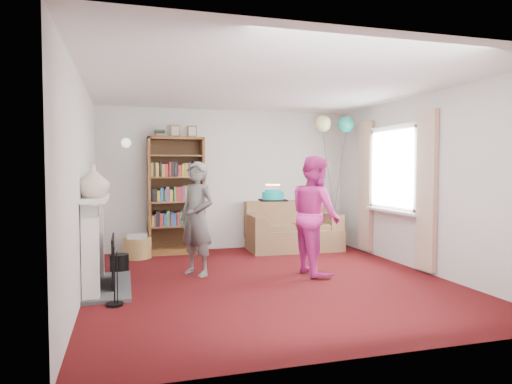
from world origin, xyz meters
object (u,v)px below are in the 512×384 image
object	(u,v)px
bookcase	(176,197)
birthday_cake	(273,196)
sofa	(293,231)
person_magenta	(315,215)
person_striped	(197,219)

from	to	relation	value
bookcase	birthday_cake	size ratio (longest dim) A/B	6.24
bookcase	sofa	distance (m)	2.16
bookcase	sofa	bearing A→B (deg)	-6.55
person_magenta	sofa	bearing A→B (deg)	-14.64
person_magenta	birthday_cake	xyz separation A→B (m)	(-0.61, 0.01, 0.27)
bookcase	birthday_cake	bearing A→B (deg)	-62.91
person_striped	person_magenta	world-z (taller)	person_magenta
sofa	person_striped	xyz separation A→B (m)	(-1.95, -1.49, 0.45)
sofa	person_magenta	xyz separation A→B (m)	(-0.37, -1.86, 0.49)
sofa	person_magenta	distance (m)	1.96
bookcase	person_magenta	distance (m)	2.69
birthday_cake	sofa	bearing A→B (deg)	62.09
sofa	birthday_cake	xyz separation A→B (m)	(-0.98, -1.85, 0.76)
birthday_cake	bookcase	bearing A→B (deg)	117.09
bookcase	person_magenta	bearing A→B (deg)	-51.29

